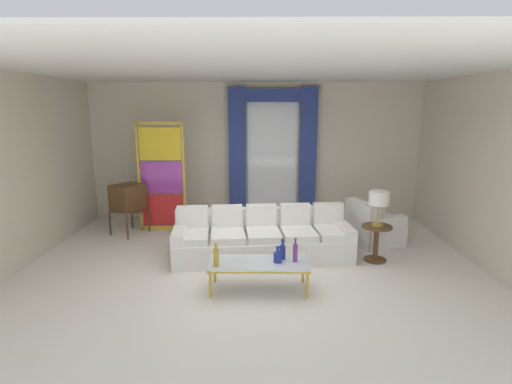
# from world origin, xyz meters

# --- Properties ---
(ground_plane) EXTENTS (16.00, 16.00, 0.00)m
(ground_plane) POSITION_xyz_m (0.00, 0.00, 0.00)
(ground_plane) COLOR white
(wall_rear) EXTENTS (8.00, 0.12, 3.00)m
(wall_rear) POSITION_xyz_m (0.00, 3.06, 1.50)
(wall_rear) COLOR beige
(wall_rear) RESTS_ON ground
(wall_left) EXTENTS (0.12, 7.00, 3.00)m
(wall_left) POSITION_xyz_m (-3.66, 0.60, 1.50)
(wall_left) COLOR beige
(wall_left) RESTS_ON ground
(wall_right) EXTENTS (0.12, 7.00, 3.00)m
(wall_right) POSITION_xyz_m (3.66, 0.60, 1.50)
(wall_right) COLOR beige
(wall_right) RESTS_ON ground
(ceiling_slab) EXTENTS (8.00, 7.60, 0.04)m
(ceiling_slab) POSITION_xyz_m (0.00, 0.80, 3.02)
(ceiling_slab) COLOR white
(curtained_window) EXTENTS (2.00, 0.17, 2.70)m
(curtained_window) POSITION_xyz_m (0.39, 2.89, 1.74)
(curtained_window) COLOR white
(curtained_window) RESTS_ON ground
(couch_white_long) EXTENTS (2.99, 1.21, 0.86)m
(couch_white_long) POSITION_xyz_m (0.16, 0.60, 0.31)
(couch_white_long) COLOR white
(couch_white_long) RESTS_ON ground
(coffee_table) EXTENTS (1.35, 0.57, 0.41)m
(coffee_table) POSITION_xyz_m (0.11, -0.66, 0.37)
(coffee_table) COLOR silver
(coffee_table) RESTS_ON ground
(bottle_blue_decanter) EXTENTS (0.06, 0.06, 0.34)m
(bottle_blue_decanter) POSITION_xyz_m (0.60, -0.64, 0.55)
(bottle_blue_decanter) COLOR #753384
(bottle_blue_decanter) RESTS_ON coffee_table
(bottle_crystal_tall) EXTENTS (0.08, 0.08, 0.30)m
(bottle_crystal_tall) POSITION_xyz_m (0.43, -0.54, 0.53)
(bottle_crystal_tall) COLOR navy
(bottle_crystal_tall) RESTS_ON coffee_table
(bottle_amber_squat) EXTENTS (0.07, 0.07, 0.33)m
(bottle_amber_squat) POSITION_xyz_m (-0.46, -0.81, 0.54)
(bottle_amber_squat) COLOR gold
(bottle_amber_squat) RESTS_ON coffee_table
(bottle_ruby_flask) EXTENTS (0.11, 0.11, 0.23)m
(bottle_ruby_flask) POSITION_xyz_m (0.36, -0.66, 0.49)
(bottle_ruby_flask) COLOR navy
(bottle_ruby_flask) RESTS_ON coffee_table
(vintage_tv) EXTENTS (0.73, 0.76, 1.35)m
(vintage_tv) POSITION_xyz_m (-2.48, 1.82, 0.73)
(vintage_tv) COLOR brown
(vintage_tv) RESTS_ON ground
(armchair_white) EXTENTS (1.04, 1.03, 0.80)m
(armchair_white) POSITION_xyz_m (2.20, 1.31, 0.29)
(armchair_white) COLOR white
(armchair_white) RESTS_ON ground
(stained_glass_divider) EXTENTS (0.95, 0.05, 2.20)m
(stained_glass_divider) POSITION_xyz_m (-1.84, 2.03, 1.06)
(stained_glass_divider) COLOR gold
(stained_glass_divider) RESTS_ON ground
(peacock_figurine) EXTENTS (0.44, 0.60, 0.50)m
(peacock_figurine) POSITION_xyz_m (-1.35, 1.70, 0.22)
(peacock_figurine) COLOR beige
(peacock_figurine) RESTS_ON ground
(round_side_table) EXTENTS (0.48, 0.48, 0.59)m
(round_side_table) POSITION_xyz_m (2.02, 0.43, 0.36)
(round_side_table) COLOR brown
(round_side_table) RESTS_ON ground
(table_lamp_brass) EXTENTS (0.32, 0.32, 0.57)m
(table_lamp_brass) POSITION_xyz_m (2.02, 0.43, 1.03)
(table_lamp_brass) COLOR #B29338
(table_lamp_brass) RESTS_ON round_side_table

